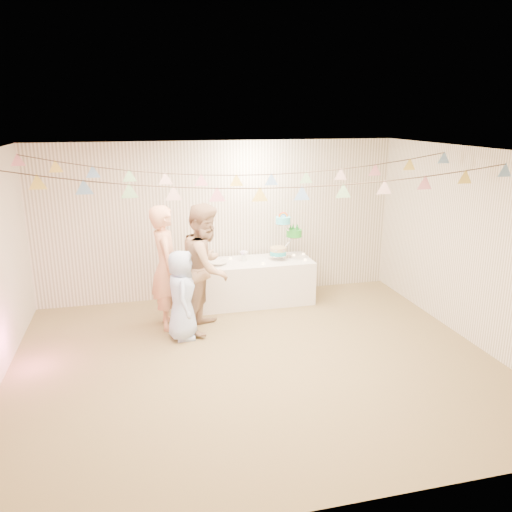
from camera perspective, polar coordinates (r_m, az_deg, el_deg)
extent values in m
plane|color=olive|center=(6.44, -0.05, -11.95)|extent=(6.00, 6.00, 0.00)
plane|color=silver|center=(5.70, -0.06, 11.80)|extent=(6.00, 6.00, 0.00)
plane|color=white|center=(8.31, -4.12, 4.06)|extent=(6.00, 6.00, 0.00)
plane|color=white|center=(3.73, 9.23, -11.70)|extent=(6.00, 6.00, 0.00)
plane|color=white|center=(7.23, 23.73, 0.89)|extent=(5.00, 5.00, 0.00)
cube|color=white|center=(8.19, -0.26, -2.94)|extent=(1.89, 0.76, 0.71)
cylinder|color=white|center=(7.91, -4.47, -0.62)|extent=(0.32, 0.32, 0.02)
imported|color=#EAA37A|center=(7.23, -10.24, -1.28)|extent=(0.47, 0.68, 1.80)
imported|color=tan|center=(7.09, -5.71, -1.30)|extent=(1.00, 1.10, 1.83)
imported|color=#B4CDFF|center=(6.90, -8.49, -4.44)|extent=(0.43, 0.63, 1.26)
cylinder|color=#FFD88C|center=(7.80, -5.73, -1.16)|extent=(0.04, 0.04, 0.03)
cylinder|color=#FFD88C|center=(8.18, -2.94, -0.28)|extent=(0.04, 0.04, 0.03)
cylinder|color=#FFD88C|center=(7.90, 0.81, -0.85)|extent=(0.04, 0.04, 0.03)
cylinder|color=#FFD88C|center=(8.37, 1.72, 0.12)|extent=(0.04, 0.04, 0.03)
cylinder|color=#FFD88C|center=(8.14, 5.66, -0.42)|extent=(0.04, 0.04, 0.03)
cylinder|color=#FFD88C|center=(8.46, 5.44, 0.23)|extent=(0.04, 0.04, 0.03)
cylinder|color=#FFD88C|center=(8.40, 4.35, 0.13)|extent=(0.04, 0.04, 0.03)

